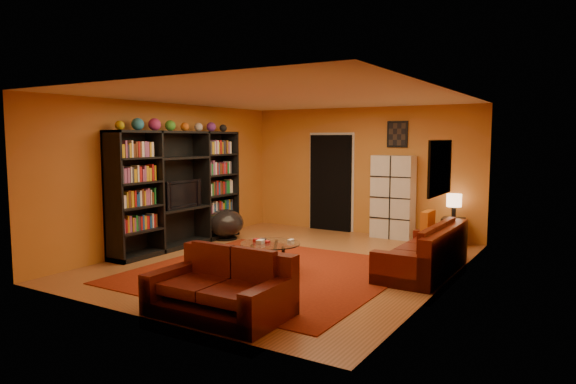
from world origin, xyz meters
The scene contains 20 objects.
floor centered at (0.00, 0.00, 0.00)m, with size 6.00×6.00×0.00m, color brown.
ceiling centered at (0.00, 0.00, 2.60)m, with size 6.00×6.00×0.00m, color white.
wall_back centered at (0.00, 3.00, 1.30)m, with size 6.00×6.00×0.00m, color #C1722A.
wall_front centered at (0.00, -3.00, 1.30)m, with size 6.00×6.00×0.00m, color #C1722A.
wall_left centered at (-2.50, 0.00, 1.30)m, with size 6.00×6.00×0.00m, color #C1722A.
wall_right centered at (2.50, 0.00, 1.30)m, with size 6.00×6.00×0.00m, color #C1722A.
rug centered at (0.10, -0.70, 0.01)m, with size 3.60×3.60×0.01m, color #62190B.
doorway centered at (-0.70, 2.96, 1.02)m, with size 0.95×0.10×2.04m, color black.
wall_art_right centered at (2.48, -0.30, 1.60)m, with size 0.03×1.00×0.70m, color black.
wall_art_back centered at (0.75, 2.98, 2.05)m, with size 0.42×0.03×0.52m, color black.
entertainment_unit centered at (-2.27, 0.00, 1.05)m, with size 0.45×3.00×2.10m, color black.
tv centered at (-2.23, -0.03, 0.97)m, with size 0.11×0.88×0.50m, color black.
sofa centered at (2.13, 0.49, 0.29)m, with size 0.84×2.03×0.85m.
loveseat centered at (0.66, -2.42, 0.28)m, with size 1.55×0.94×0.85m.
throw_pillow centered at (1.95, 1.07, 0.63)m, with size 0.12×0.42×0.42m, color orange.
coffee_table centered at (0.15, -0.69, 0.40)m, with size 0.88×0.88×0.44m.
storage_cabinet centered at (0.75, 2.80, 0.82)m, with size 0.82×0.36×1.64m, color beige.
bowl_chair centered at (-2.00, 0.97, 0.31)m, with size 0.72×0.72×0.59m.
side_table centered at (1.95, 2.74, 0.25)m, with size 0.40×0.40×0.50m, color black.
table_lamp centered at (1.95, 2.74, 0.82)m, with size 0.27×0.27×0.45m.
Camera 1 is at (4.22, -6.85, 1.97)m, focal length 32.00 mm.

